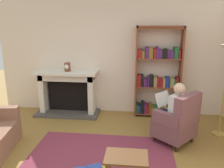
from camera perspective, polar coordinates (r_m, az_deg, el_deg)
The scene contains 8 objects.
back_wall at distance 5.52m, azimuth 0.53°, elevation 6.67°, with size 5.60×0.10×2.70m, color beige.
area_rug at distance 3.88m, azimuth -3.10°, elevation -18.58°, with size 2.40×1.80×0.01m, color brown.
fireplace at distance 5.67m, azimuth -10.76°, elevation -1.54°, with size 1.49×0.64×1.05m.
mantel_clock at distance 5.42m, azimuth -10.96°, elevation 4.14°, with size 0.14×0.14×0.20m.
bookshelf at distance 5.37m, azimuth 11.21°, elevation 2.12°, with size 1.04×0.32×2.08m.
armchair_reading at distance 4.37m, azimuth 15.92°, elevation -8.93°, with size 0.89×0.89×0.97m.
seated_reader at distance 4.35m, azimuth 14.80°, elevation -6.14°, with size 0.59×0.58×1.14m.
side_table at distance 3.17m, azimuth 3.54°, elevation -18.54°, with size 0.56×0.39×0.48m.
Camera 1 is at (0.56, -2.89, 2.16)m, focal length 36.98 mm.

